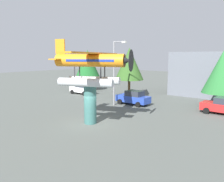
{
  "coord_description": "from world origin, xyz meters",
  "views": [
    {
      "loc": [
        14.42,
        -14.19,
        5.93
      ],
      "look_at": [
        0.0,
        3.0,
        2.57
      ],
      "focal_mm": 37.36,
      "sensor_mm": 36.0,
      "label": 1
    }
  ],
  "objects_px": {
    "car_near_white": "(82,88)",
    "car_far_red": "(224,106)",
    "display_pedestal": "(90,104)",
    "storefront_building": "(216,74)",
    "tree_west": "(88,64)",
    "tree_center_back": "(222,72)",
    "floatplane_monument": "(91,66)",
    "car_mid_blue": "(133,98)",
    "tree_east": "(129,64)",
    "streetlight_primary": "(115,68)"
  },
  "relations": [
    {
      "from": "storefront_building",
      "to": "tree_west",
      "type": "distance_m",
      "value": 20.68
    },
    {
      "from": "storefront_building",
      "to": "tree_center_back",
      "type": "xyz_separation_m",
      "value": [
        2.78,
        -7.58,
        0.85
      ]
    },
    {
      "from": "streetlight_primary",
      "to": "tree_east",
      "type": "height_order",
      "value": "streetlight_primary"
    },
    {
      "from": "storefront_building",
      "to": "car_far_red",
      "type": "bearing_deg",
      "value": -69.94
    },
    {
      "from": "car_far_red",
      "to": "tree_west",
      "type": "distance_m",
      "value": 23.61
    },
    {
      "from": "floatplane_monument",
      "to": "tree_east",
      "type": "xyz_separation_m",
      "value": [
        -5.63,
        13.44,
        -0.28
      ]
    },
    {
      "from": "floatplane_monument",
      "to": "car_mid_blue",
      "type": "distance_m",
      "value": 10.15
    },
    {
      "from": "tree_west",
      "to": "tree_center_back",
      "type": "relative_size",
      "value": 1.07
    },
    {
      "from": "car_near_white",
      "to": "car_far_red",
      "type": "bearing_deg",
      "value": -178.87
    },
    {
      "from": "car_near_white",
      "to": "storefront_building",
      "type": "height_order",
      "value": "storefront_building"
    },
    {
      "from": "streetlight_primary",
      "to": "tree_east",
      "type": "xyz_separation_m",
      "value": [
        -2.32,
        6.08,
        0.34
      ]
    },
    {
      "from": "car_near_white",
      "to": "storefront_building",
      "type": "relative_size",
      "value": 0.35
    },
    {
      "from": "streetlight_primary",
      "to": "tree_center_back",
      "type": "height_order",
      "value": "streetlight_primary"
    },
    {
      "from": "floatplane_monument",
      "to": "car_near_white",
      "type": "height_order",
      "value": "floatplane_monument"
    },
    {
      "from": "tree_east",
      "to": "display_pedestal",
      "type": "bearing_deg",
      "value": -67.77
    },
    {
      "from": "car_near_white",
      "to": "car_mid_blue",
      "type": "xyz_separation_m",
      "value": [
        10.84,
        -1.53,
        0.0
      ]
    },
    {
      "from": "car_mid_blue",
      "to": "tree_east",
      "type": "distance_m",
      "value": 7.03
    },
    {
      "from": "car_mid_blue",
      "to": "tree_west",
      "type": "bearing_deg",
      "value": -20.98
    },
    {
      "from": "streetlight_primary",
      "to": "tree_center_back",
      "type": "xyz_separation_m",
      "value": [
        10.15,
        7.0,
        -0.34
      ]
    },
    {
      "from": "car_far_red",
      "to": "streetlight_primary",
      "type": "relative_size",
      "value": 0.55
    },
    {
      "from": "tree_center_back",
      "to": "car_near_white",
      "type": "bearing_deg",
      "value": -169.02
    },
    {
      "from": "car_far_red",
      "to": "tree_west",
      "type": "height_order",
      "value": "tree_west"
    },
    {
      "from": "floatplane_monument",
      "to": "tree_center_back",
      "type": "xyz_separation_m",
      "value": [
        6.84,
        14.37,
        -0.97
      ]
    },
    {
      "from": "car_near_white",
      "to": "car_far_red",
      "type": "height_order",
      "value": "same"
    },
    {
      "from": "floatplane_monument",
      "to": "storefront_building",
      "type": "xyz_separation_m",
      "value": [
        4.06,
        21.95,
        -1.82
      ]
    },
    {
      "from": "car_near_white",
      "to": "car_mid_blue",
      "type": "height_order",
      "value": "same"
    },
    {
      "from": "floatplane_monument",
      "to": "tree_center_back",
      "type": "distance_m",
      "value": 15.94
    },
    {
      "from": "car_near_white",
      "to": "car_far_red",
      "type": "distance_m",
      "value": 20.7
    },
    {
      "from": "floatplane_monument",
      "to": "car_mid_blue",
      "type": "relative_size",
      "value": 2.39
    },
    {
      "from": "streetlight_primary",
      "to": "storefront_building",
      "type": "height_order",
      "value": "streetlight_primary"
    },
    {
      "from": "streetlight_primary",
      "to": "tree_west",
      "type": "xyz_separation_m",
      "value": [
        -11.73,
        6.77,
        0.14
      ]
    },
    {
      "from": "car_near_white",
      "to": "display_pedestal",
      "type": "bearing_deg",
      "value": 139.64
    },
    {
      "from": "tree_west",
      "to": "tree_center_back",
      "type": "bearing_deg",
      "value": 0.61
    },
    {
      "from": "car_mid_blue",
      "to": "car_far_red",
      "type": "height_order",
      "value": "same"
    },
    {
      "from": "storefront_building",
      "to": "tree_west",
      "type": "relative_size",
      "value": 1.73
    },
    {
      "from": "storefront_building",
      "to": "tree_center_back",
      "type": "distance_m",
      "value": 8.12
    },
    {
      "from": "tree_center_back",
      "to": "display_pedestal",
      "type": "bearing_deg",
      "value": -115.76
    },
    {
      "from": "car_far_red",
      "to": "streetlight_primary",
      "type": "height_order",
      "value": "streetlight_primary"
    },
    {
      "from": "display_pedestal",
      "to": "floatplane_monument",
      "type": "relative_size",
      "value": 0.34
    },
    {
      "from": "display_pedestal",
      "to": "storefront_building",
      "type": "xyz_separation_m",
      "value": [
        4.18,
        22.0,
        1.56
      ]
    },
    {
      "from": "display_pedestal",
      "to": "car_mid_blue",
      "type": "distance_m",
      "value": 9.3
    },
    {
      "from": "display_pedestal",
      "to": "floatplane_monument",
      "type": "bearing_deg",
      "value": 22.56
    },
    {
      "from": "floatplane_monument",
      "to": "car_near_white",
      "type": "distance_m",
      "value": 17.02
    },
    {
      "from": "car_near_white",
      "to": "floatplane_monument",
      "type": "bearing_deg",
      "value": 140.05
    },
    {
      "from": "car_near_white",
      "to": "tree_east",
      "type": "distance_m",
      "value": 8.53
    },
    {
      "from": "display_pedestal",
      "to": "car_far_red",
      "type": "distance_m",
      "value": 13.77
    },
    {
      "from": "car_near_white",
      "to": "tree_center_back",
      "type": "height_order",
      "value": "tree_center_back"
    },
    {
      "from": "floatplane_monument",
      "to": "streetlight_primary",
      "type": "distance_m",
      "value": 8.09
    },
    {
      "from": "tree_west",
      "to": "tree_center_back",
      "type": "height_order",
      "value": "tree_west"
    },
    {
      "from": "storefront_building",
      "to": "display_pedestal",
      "type": "bearing_deg",
      "value": -100.75
    }
  ]
}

